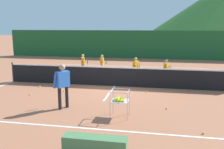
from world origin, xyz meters
TOP-DOWN VIEW (x-y plane):
  - ground_plane at (0.00, 0.00)m, footprint 120.00×120.00m
  - line_baseline_near at (0.00, -5.32)m, footprint 11.24×0.08m
  - line_baseline_far at (0.00, 6.27)m, footprint 11.24×0.08m
  - line_sideline_west at (-5.62, 0.00)m, footprint 0.08×11.59m
  - line_service_center at (0.00, 0.00)m, footprint 0.08×5.13m
  - tennis_net at (0.00, 0.00)m, footprint 11.23×0.08m
  - instructor at (-1.25, -3.70)m, footprint 0.55×0.81m
  - student_0 at (-2.42, 2.53)m, footprint 0.51×0.56m
  - student_1 at (-1.32, 2.95)m, footprint 0.41×0.58m
  - student_2 at (0.88, 1.67)m, footprint 0.41×0.70m
  - student_3 at (2.53, 1.54)m, footprint 0.41×0.67m
  - ball_cart at (0.90, -4.18)m, footprint 0.58×0.58m
  - tennis_ball_0 at (3.43, -5.08)m, footprint 0.07×0.07m
  - tennis_ball_1 at (2.47, -3.09)m, footprint 0.07×0.07m
  - tennis_ball_2 at (1.63, -0.96)m, footprint 0.07×0.07m
  - tennis_ball_3 at (-2.11, -1.50)m, footprint 0.07×0.07m
  - tennis_ball_4 at (-3.34, -2.31)m, footprint 0.07×0.07m
  - tennis_ball_5 at (-3.59, -0.91)m, footprint 0.07×0.07m
  - windscreen_fence at (0.00, 10.95)m, footprint 24.73×0.08m
  - courtside_bench at (0.74, -6.78)m, footprint 1.50×0.36m

SIDE VIEW (x-z plane):
  - ground_plane at x=0.00m, z-range 0.00..0.00m
  - line_baseline_near at x=0.00m, z-range 0.00..0.01m
  - line_baseline_far at x=0.00m, z-range 0.00..0.01m
  - line_sideline_west at x=-5.62m, z-range 0.00..0.01m
  - line_service_center at x=0.00m, z-range 0.00..0.01m
  - tennis_ball_0 at x=3.43m, z-range 0.00..0.07m
  - tennis_ball_1 at x=2.47m, z-range 0.00..0.07m
  - tennis_ball_2 at x=1.63m, z-range 0.00..0.07m
  - tennis_ball_3 at x=-2.11m, z-range 0.00..0.07m
  - tennis_ball_4 at x=-3.34m, z-range 0.00..0.07m
  - tennis_ball_5 at x=-3.59m, z-range 0.00..0.07m
  - courtside_bench at x=0.74m, z-range 0.00..0.46m
  - tennis_net at x=0.00m, z-range -0.03..1.02m
  - ball_cart at x=0.90m, z-range 0.14..1.04m
  - student_3 at x=2.53m, z-range 0.12..1.32m
  - student_1 at x=-1.32m, z-range 0.12..1.34m
  - student_2 at x=0.88m, z-range 0.13..1.39m
  - student_0 at x=-2.42m, z-range 0.13..1.40m
  - instructor at x=-1.25m, z-range 0.16..1.80m
  - windscreen_fence at x=0.00m, z-range 0.00..2.55m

